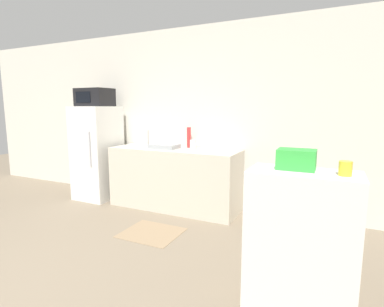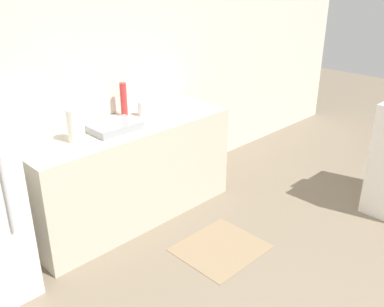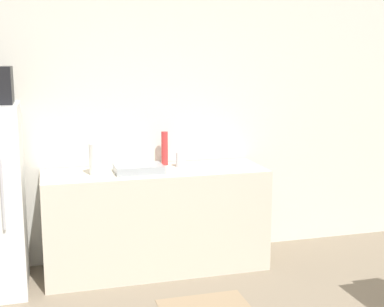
# 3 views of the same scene
# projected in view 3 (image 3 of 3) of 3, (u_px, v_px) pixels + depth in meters

# --- Properties ---
(wall_back) EXTENTS (8.00, 0.06, 2.60)m
(wall_back) POSITION_uv_depth(u_px,v_px,m) (118.00, 116.00, 4.70)
(wall_back) COLOR silver
(wall_back) RESTS_ON ground_plane
(counter) EXTENTS (1.88, 0.63, 0.87)m
(counter) POSITION_uv_depth(u_px,v_px,m) (156.00, 220.00, 4.58)
(counter) COLOR beige
(counter) RESTS_ON ground_plane
(sink_basin) EXTENTS (0.40, 0.27, 0.06)m
(sink_basin) POSITION_uv_depth(u_px,v_px,m) (139.00, 169.00, 4.43)
(sink_basin) COLOR #9EA3A8
(sink_basin) RESTS_ON counter
(bottle_tall) EXTENTS (0.06, 0.06, 0.30)m
(bottle_tall) POSITION_uv_depth(u_px,v_px,m) (165.00, 148.00, 4.71)
(bottle_tall) COLOR red
(bottle_tall) RESTS_ON counter
(bottle_short) EXTENTS (0.08, 0.08, 0.13)m
(bottle_short) POSITION_uv_depth(u_px,v_px,m) (181.00, 159.00, 4.65)
(bottle_short) COLOR silver
(bottle_short) RESTS_ON counter
(paper_towel_roll) EXTENTS (0.13, 0.13, 0.26)m
(paper_towel_roll) POSITION_uv_depth(u_px,v_px,m) (97.00, 159.00, 4.33)
(paper_towel_roll) COLOR white
(paper_towel_roll) RESTS_ON counter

